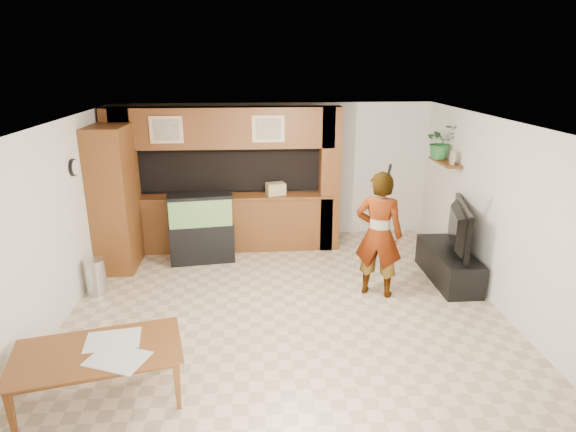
{
  "coord_description": "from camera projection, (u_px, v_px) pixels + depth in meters",
  "views": [
    {
      "loc": [
        -0.38,
        -5.92,
        3.36
      ],
      "look_at": [
        0.07,
        0.6,
        1.23
      ],
      "focal_mm": 30.0,
      "sensor_mm": 36.0,
      "label": 1
    }
  ],
  "objects": [
    {
      "name": "floor",
      "position": [
        286.0,
        314.0,
        6.68
      ],
      "size": [
        6.5,
        6.5,
        0.0
      ],
      "primitive_type": "plane",
      "color": "#CEAF8F",
      "rests_on": "ground"
    },
    {
      "name": "ceiling",
      "position": [
        286.0,
        125.0,
        5.87
      ],
      "size": [
        6.5,
        6.5,
        0.0
      ],
      "primitive_type": "plane",
      "color": "white",
      "rests_on": "wall_back"
    },
    {
      "name": "wall_back",
      "position": [
        275.0,
        171.0,
        9.36
      ],
      "size": [
        6.0,
        0.0,
        6.0
      ],
      "primitive_type": "plane",
      "rotation": [
        1.57,
        0.0,
        0.0
      ],
      "color": "silver",
      "rests_on": "floor"
    },
    {
      "name": "wall_left",
      "position": [
        49.0,
        231.0,
        6.08
      ],
      "size": [
        0.0,
        6.5,
        6.5
      ],
      "primitive_type": "plane",
      "rotation": [
        1.57,
        0.0,
        1.57
      ],
      "color": "silver",
      "rests_on": "floor"
    },
    {
      "name": "wall_right",
      "position": [
        508.0,
        220.0,
        6.47
      ],
      "size": [
        0.0,
        6.5,
        6.5
      ],
      "primitive_type": "plane",
      "rotation": [
        1.57,
        0.0,
        -1.57
      ],
      "color": "silver",
      "rests_on": "floor"
    },
    {
      "name": "partition",
      "position": [
        224.0,
        178.0,
        8.71
      ],
      "size": [
        4.2,
        0.99,
        2.6
      ],
      "color": "brown",
      "rests_on": "floor"
    },
    {
      "name": "wall_clock",
      "position": [
        74.0,
        167.0,
        6.85
      ],
      "size": [
        0.05,
        0.25,
        0.25
      ],
      "color": "black",
      "rests_on": "wall_left"
    },
    {
      "name": "wall_shelf",
      "position": [
        445.0,
        162.0,
        8.19
      ],
      "size": [
        0.25,
        0.9,
        0.04
      ],
      "primitive_type": "cube",
      "color": "brown",
      "rests_on": "wall_right"
    },
    {
      "name": "pantry_cabinet",
      "position": [
        115.0,
        199.0,
        7.89
      ],
      "size": [
        0.59,
        0.97,
        2.38
      ],
      "primitive_type": "cube",
      "color": "brown",
      "rests_on": "floor"
    },
    {
      "name": "trash_can",
      "position": [
        96.0,
        277.0,
        7.17
      ],
      "size": [
        0.3,
        0.3,
        0.55
      ],
      "primitive_type": "cylinder",
      "color": "#B2B2B7",
      "rests_on": "floor"
    },
    {
      "name": "aquarium",
      "position": [
        201.0,
        229.0,
        8.26
      ],
      "size": [
        1.09,
        0.41,
        1.2
      ],
      "rotation": [
        0.0,
        0.0,
        0.13
      ],
      "color": "black",
      "rests_on": "floor"
    },
    {
      "name": "tv_stand",
      "position": [
        448.0,
        265.0,
        7.65
      ],
      "size": [
        0.55,
        1.51,
        0.5
      ],
      "primitive_type": "cube",
      "color": "black",
      "rests_on": "floor"
    },
    {
      "name": "television",
      "position": [
        452.0,
        227.0,
        7.45
      ],
      "size": [
        0.5,
        1.33,
        0.77
      ],
      "primitive_type": "imported",
      "rotation": [
        0.0,
        0.0,
        1.32
      ],
      "color": "black",
      "rests_on": "tv_stand"
    },
    {
      "name": "photo_frame",
      "position": [
        452.0,
        158.0,
        7.89
      ],
      "size": [
        0.05,
        0.16,
        0.21
      ],
      "primitive_type": "cube",
      "rotation": [
        0.0,
        0.0,
        -0.1
      ],
      "color": "tan",
      "rests_on": "wall_shelf"
    },
    {
      "name": "potted_plant",
      "position": [
        441.0,
        142.0,
        8.28
      ],
      "size": [
        0.62,
        0.57,
        0.6
      ],
      "primitive_type": "imported",
      "rotation": [
        0.0,
        0.0,
        0.2
      ],
      "color": "#2B6B34",
      "rests_on": "wall_shelf"
    },
    {
      "name": "person",
      "position": [
        379.0,
        235.0,
        6.98
      ],
      "size": [
        0.81,
        0.69,
        1.89
      ],
      "primitive_type": "imported",
      "rotation": [
        0.0,
        0.0,
        2.73
      ],
      "color": "#987653",
      "rests_on": "floor"
    },
    {
      "name": "microphone",
      "position": [
        390.0,
        170.0,
        6.52
      ],
      "size": [
        0.04,
        0.11,
        0.18
      ],
      "primitive_type": "cylinder",
      "rotation": [
        0.44,
        0.0,
        0.0
      ],
      "color": "black",
      "rests_on": "person"
    },
    {
      "name": "dining_table",
      "position": [
        100.0,
        377.0,
        4.89
      ],
      "size": [
        1.81,
        1.26,
        0.58
      ],
      "primitive_type": "imported",
      "rotation": [
        0.0,
        0.0,
        0.23
      ],
      "color": "brown",
      "rests_on": "floor"
    },
    {
      "name": "newspaper_a",
      "position": [
        113.0,
        340.0,
        5.01
      ],
      "size": [
        0.6,
        0.48,
        0.01
      ],
      "primitive_type": "cube",
      "rotation": [
        0.0,
        0.0,
        0.15
      ],
      "color": "silver",
      "rests_on": "dining_table"
    },
    {
      "name": "newspaper_b",
      "position": [
        117.0,
        359.0,
        4.69
      ],
      "size": [
        0.66,
        0.58,
        0.01
      ],
      "primitive_type": "cube",
      "rotation": [
        0.0,
        0.0,
        -0.37
      ],
      "color": "silver",
      "rests_on": "dining_table"
    },
    {
      "name": "counter_box",
      "position": [
        276.0,
        189.0,
        8.65
      ],
      "size": [
        0.37,
        0.3,
        0.22
      ],
      "primitive_type": "cube",
      "rotation": [
        0.0,
        0.0,
        0.26
      ],
      "color": "tan",
      "rests_on": "partition"
    }
  ]
}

